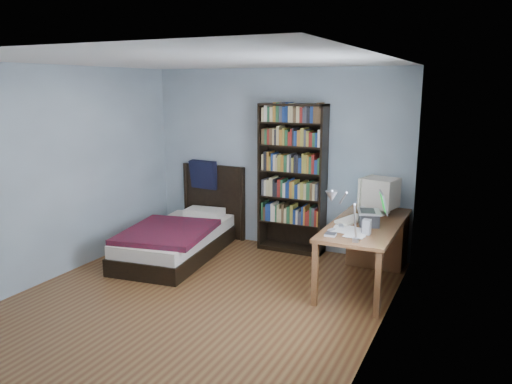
% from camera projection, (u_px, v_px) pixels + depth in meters
% --- Properties ---
extents(room, '(4.20, 4.24, 2.50)m').
position_uv_depth(room, '(199.00, 186.00, 5.14)').
color(room, brown).
rests_on(room, ground).
extents(desk, '(0.75, 1.76, 0.73)m').
position_uv_depth(desk, '(374.00, 237.00, 6.19)').
color(desk, brown).
rests_on(desk, floor).
extents(crt_monitor, '(0.46, 0.43, 0.45)m').
position_uv_depth(crt_monitor, '(379.00, 193.00, 6.05)').
color(crt_monitor, beige).
rests_on(crt_monitor, desk).
extents(laptop, '(0.40, 0.38, 0.39)m').
position_uv_depth(laptop, '(371.00, 216.00, 5.55)').
color(laptop, '#2D2D30').
rests_on(laptop, desk).
extents(desk_lamp, '(0.23, 0.51, 0.60)m').
position_uv_depth(desk_lamp, '(336.00, 202.00, 4.62)').
color(desk_lamp, '#99999E').
rests_on(desk_lamp, desk).
extents(keyboard, '(0.31, 0.48, 0.04)m').
position_uv_depth(keyboard, '(352.00, 220.00, 5.75)').
color(keyboard, beige).
rests_on(keyboard, desk).
extents(speaker, '(0.08, 0.08, 0.16)m').
position_uv_depth(speaker, '(367.00, 227.00, 5.23)').
color(speaker, gray).
rests_on(speaker, desk).
extents(soda_can, '(0.06, 0.06, 0.12)m').
position_uv_depth(soda_can, '(362.00, 212.00, 5.96)').
color(soda_can, '#06320C').
rests_on(soda_can, desk).
extents(mouse, '(0.06, 0.11, 0.04)m').
position_uv_depth(mouse, '(370.00, 216.00, 5.92)').
color(mouse, silver).
rests_on(mouse, desk).
extents(phone_silver, '(0.09, 0.12, 0.02)m').
position_uv_depth(phone_silver, '(341.00, 226.00, 5.52)').
color(phone_silver, '#B0AFB4').
rests_on(phone_silver, desk).
extents(phone_grey, '(0.07, 0.09, 0.02)m').
position_uv_depth(phone_grey, '(331.00, 230.00, 5.37)').
color(phone_grey, gray).
rests_on(phone_grey, desk).
extents(external_drive, '(0.12, 0.12, 0.02)m').
position_uv_depth(external_drive, '(331.00, 235.00, 5.19)').
color(external_drive, gray).
rests_on(external_drive, desk).
extents(bookshelf, '(0.91, 0.30, 2.03)m').
position_uv_depth(bookshelf, '(292.00, 179.00, 6.78)').
color(bookshelf, black).
rests_on(bookshelf, floor).
extents(bed, '(1.25, 2.11, 1.16)m').
position_uv_depth(bed, '(180.00, 236.00, 6.79)').
color(bed, black).
rests_on(bed, floor).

